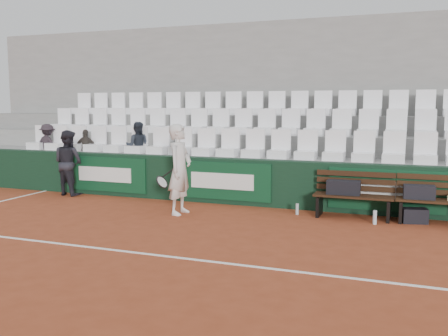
% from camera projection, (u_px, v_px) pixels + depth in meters
% --- Properties ---
extents(ground, '(80.00, 80.00, 0.00)m').
position_uv_depth(ground, '(142.00, 254.00, 7.31)').
color(ground, '#963F22').
rests_on(ground, ground).
extents(court_baseline, '(18.00, 0.06, 0.01)m').
position_uv_depth(court_baseline, '(142.00, 253.00, 7.31)').
color(court_baseline, white).
rests_on(court_baseline, ground).
extents(back_barrier, '(18.00, 0.34, 1.00)m').
position_uv_depth(back_barrier, '(236.00, 181.00, 10.93)').
color(back_barrier, black).
rests_on(back_barrier, ground).
extents(grandstand_tier_front, '(18.00, 0.95, 1.00)m').
position_uv_depth(grandstand_tier_front, '(243.00, 177.00, 11.54)').
color(grandstand_tier_front, gray).
rests_on(grandstand_tier_front, ground).
extents(grandstand_tier_mid, '(18.00, 0.95, 1.45)m').
position_uv_depth(grandstand_tier_mid, '(255.00, 163.00, 12.40)').
color(grandstand_tier_mid, gray).
rests_on(grandstand_tier_mid, ground).
extents(grandstand_tier_back, '(18.00, 0.95, 1.90)m').
position_uv_depth(grandstand_tier_back, '(265.00, 151.00, 13.25)').
color(grandstand_tier_back, gray).
rests_on(grandstand_tier_back, ground).
extents(grandstand_rear_wall, '(18.00, 0.30, 4.40)m').
position_uv_depth(grandstand_rear_wall, '(272.00, 104.00, 13.67)').
color(grandstand_rear_wall, gray).
rests_on(grandstand_rear_wall, ground).
extents(seat_row_front, '(11.90, 0.44, 0.63)m').
position_uv_depth(seat_row_front, '(240.00, 143.00, 11.28)').
color(seat_row_front, white).
rests_on(seat_row_front, grandstand_tier_front).
extents(seat_row_mid, '(11.90, 0.44, 0.63)m').
position_uv_depth(seat_row_mid, '(253.00, 122.00, 12.10)').
color(seat_row_mid, white).
rests_on(seat_row_mid, grandstand_tier_mid).
extents(seat_row_back, '(11.90, 0.44, 0.63)m').
position_uv_depth(seat_row_back, '(264.00, 103.00, 12.93)').
color(seat_row_back, white).
rests_on(seat_row_back, grandstand_tier_back).
extents(bench_left, '(1.50, 0.56, 0.45)m').
position_uv_depth(bench_left, '(353.00, 207.00, 9.58)').
color(bench_left, black).
rests_on(bench_left, ground).
extents(bench_right, '(1.50, 0.56, 0.45)m').
position_uv_depth(bench_right, '(439.00, 212.00, 9.09)').
color(bench_right, '#351E10').
rests_on(bench_right, ground).
extents(sports_bag_left, '(0.64, 0.28, 0.27)m').
position_uv_depth(sports_bag_left, '(344.00, 187.00, 9.62)').
color(sports_bag_left, black).
rests_on(sports_bag_left, bench_left).
extents(sports_bag_right, '(0.56, 0.29, 0.25)m').
position_uv_depth(sports_bag_right, '(419.00, 192.00, 9.17)').
color(sports_bag_right, black).
rests_on(sports_bag_right, bench_right).
extents(sports_bag_ground, '(0.50, 0.37, 0.27)m').
position_uv_depth(sports_bag_ground, '(414.00, 216.00, 9.21)').
color(sports_bag_ground, black).
rests_on(sports_bag_ground, ground).
extents(water_bottle_near, '(0.06, 0.06, 0.22)m').
position_uv_depth(water_bottle_near, '(297.00, 209.00, 9.91)').
color(water_bottle_near, '#AEBFC6').
rests_on(water_bottle_near, ground).
extents(water_bottle_far, '(0.07, 0.07, 0.26)m').
position_uv_depth(water_bottle_far, '(375.00, 217.00, 9.10)').
color(water_bottle_far, silver).
rests_on(water_bottle_far, ground).
extents(tennis_player, '(0.72, 0.67, 1.80)m').
position_uv_depth(tennis_player, '(180.00, 169.00, 9.88)').
color(tennis_player, silver).
rests_on(tennis_player, ground).
extents(ball_kid, '(0.86, 0.73, 1.57)m').
position_uv_depth(ball_kid, '(69.00, 163.00, 11.99)').
color(ball_kid, black).
rests_on(ball_kid, ground).
extents(spectator_a, '(0.77, 0.50, 1.12)m').
position_uv_depth(spectator_a, '(47.00, 128.00, 13.19)').
color(spectator_a, '#271F25').
rests_on(spectator_a, grandstand_tier_front).
extents(spectator_b, '(0.63, 0.39, 0.99)m').
position_uv_depth(spectator_b, '(85.00, 131.00, 12.77)').
color(spectator_b, '#352F2A').
rests_on(spectator_b, grandstand_tier_front).
extents(spectator_c, '(0.71, 0.64, 1.21)m').
position_uv_depth(spectator_c, '(137.00, 128.00, 12.23)').
color(spectator_c, '#202630').
rests_on(spectator_c, grandstand_tier_front).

